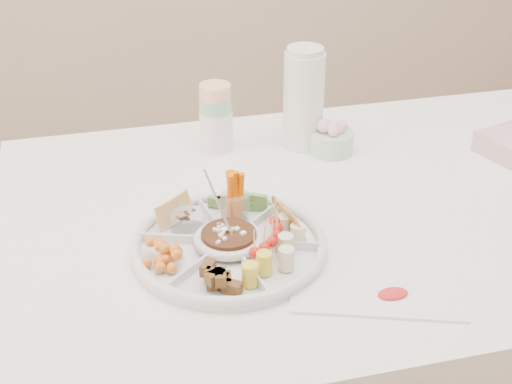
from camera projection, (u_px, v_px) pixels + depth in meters
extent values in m
cube|color=white|center=(337.00, 333.00, 1.77)|extent=(1.52, 1.02, 0.76)
cylinder|color=silver|center=(229.00, 242.00, 1.40)|extent=(0.49, 0.49, 0.04)
cylinder|color=black|center=(229.00, 239.00, 1.40)|extent=(0.14, 0.14, 0.04)
cylinder|color=silver|center=(216.00, 107.00, 1.75)|extent=(0.11, 0.11, 0.23)
cylinder|color=white|center=(304.00, 97.00, 1.76)|extent=(0.12, 0.12, 0.26)
cylinder|color=#A5EDC8|center=(332.00, 137.00, 1.77)|extent=(0.13, 0.13, 0.08)
cube|color=white|center=(377.00, 299.00, 1.28)|extent=(0.33, 0.20, 0.01)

